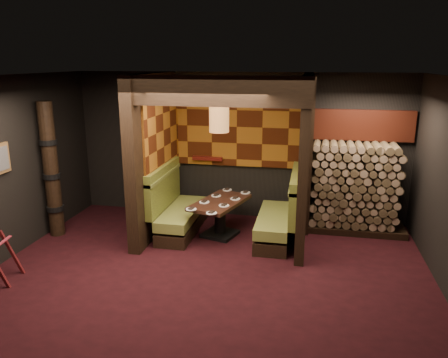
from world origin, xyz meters
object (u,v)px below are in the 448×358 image
Objects in this scene: booth_bench_left at (176,211)px; totem_column at (51,171)px; pendant_lamp at (219,119)px; dining_table at (220,213)px; firewood_stack at (359,188)px; booth_bench_right at (280,218)px.

totem_column is (-2.09, -0.55, 0.79)m from booth_bench_left.
booth_bench_left is 1.91m from pendant_lamp.
dining_table is 0.80× the size of firewood_stack.
firewood_stack is (2.42, 0.73, 0.39)m from dining_table.
booth_bench_left is 1.15× the size of dining_table.
pendant_lamp is (-1.07, -0.08, 1.72)m from booth_bench_right.
booth_bench_right is at bearing -152.65° from firewood_stack.
firewood_stack is (3.25, 0.70, 0.42)m from booth_bench_left.
pendant_lamp is at bearing -162.14° from firewood_stack.
dining_table is (0.82, -0.03, 0.02)m from booth_bench_left.
dining_table is at bearing -2.11° from booth_bench_left.
firewood_stack is (5.33, 1.25, -0.37)m from totem_column.
pendant_lamp is (0.82, -0.08, 1.72)m from booth_bench_left.
booth_bench_left is at bearing 14.75° from totem_column.
totem_column is (-2.91, -0.52, 0.76)m from dining_table.
pendant_lamp is at bearing 9.16° from totem_column.
pendant_lamp reaches higher than dining_table.
totem_column is 5.49m from firewood_stack.
booth_bench_right is 1.67× the size of pendant_lamp.
booth_bench_right is 1.15× the size of dining_table.
dining_table is 1.44× the size of pendant_lamp.
firewood_stack is at bearing 27.35° from booth_bench_right.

